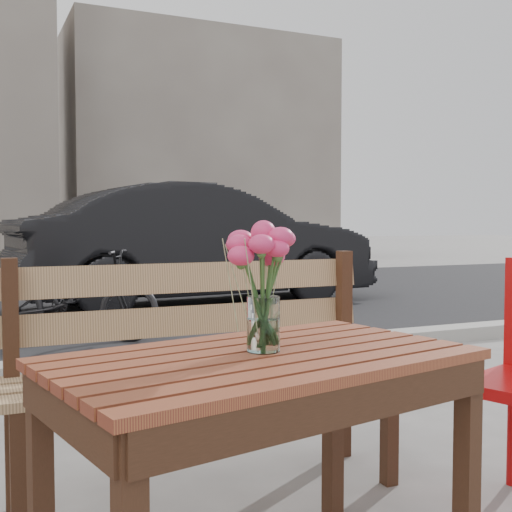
{
  "coord_description": "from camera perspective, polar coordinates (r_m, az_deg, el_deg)",
  "views": [
    {
      "loc": [
        -0.75,
        -1.52,
        1.06
      ],
      "look_at": [
        -0.01,
        0.14,
        0.97
      ],
      "focal_mm": 45.0,
      "sensor_mm": 36.0,
      "label": 1
    }
  ],
  "objects": [
    {
      "name": "street",
      "position": [
        6.7,
        -17.48,
        -5.99
      ],
      "size": [
        30.0,
        8.12,
        0.12
      ],
      "color": "black",
      "rests_on": "ground"
    },
    {
      "name": "main_table",
      "position": [
        1.8,
        0.57,
        -12.26
      ],
      "size": [
        1.25,
        0.88,
        0.7
      ],
      "rotation": [
        0.0,
        0.0,
        0.2
      ],
      "color": "maroon",
      "rests_on": "ground"
    },
    {
      "name": "main_vase",
      "position": [
        1.77,
        0.66,
        -1.29
      ],
      "size": [
        0.2,
        0.2,
        0.36
      ],
      "color": "white",
      "rests_on": "main_table"
    },
    {
      "name": "bicycle",
      "position": [
        5.94,
        -16.04,
        -3.41
      ],
      "size": [
        1.64,
        1.17,
        0.82
      ],
      "primitive_type": "imported",
      "rotation": [
        0.0,
        0.0,
        1.12
      ],
      "color": "black",
      "rests_on": "ground"
    },
    {
      "name": "main_bench",
      "position": [
        2.56,
        -4.79,
        -7.85
      ],
      "size": [
        1.54,
        0.46,
        0.96
      ],
      "rotation": [
        0.0,
        0.0,
        -0.0
      ],
      "color": "#846244",
      "rests_on": "ground"
    },
    {
      "name": "backdrop_buildings",
      "position": [
        16.14,
        -20.99,
        11.87
      ],
      "size": [
        15.5,
        4.0,
        8.0
      ],
      "color": "slate",
      "rests_on": "ground"
    },
    {
      "name": "parked_car",
      "position": [
        8.25,
        -5.27,
        0.91
      ],
      "size": [
        4.76,
        2.05,
        1.52
      ],
      "primitive_type": "imported",
      "rotation": [
        0.0,
        0.0,
        1.67
      ],
      "color": "black",
      "rests_on": "ground"
    }
  ]
}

